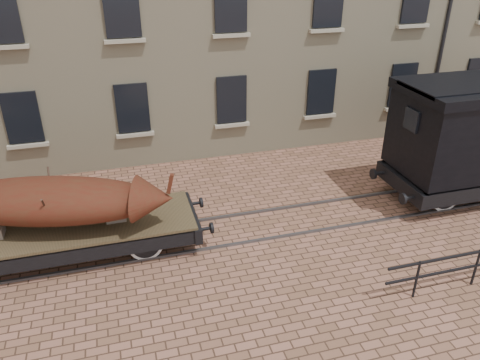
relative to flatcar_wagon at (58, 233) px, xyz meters
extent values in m
plane|color=brown|center=(4.87, 0.00, -0.73)|extent=(90.00, 90.00, 0.00)
cube|color=black|center=(-1.13, 4.96, 1.47)|extent=(1.10, 0.12, 1.70)
cube|color=#A79F88|center=(-1.13, 4.90, 0.52)|extent=(1.30, 0.18, 0.12)
cube|color=black|center=(2.37, 4.96, 1.47)|extent=(1.10, 0.12, 1.70)
cube|color=#A79F88|center=(2.37, 4.90, 0.52)|extent=(1.30, 0.18, 0.12)
cube|color=black|center=(5.87, 4.96, 1.47)|extent=(1.10, 0.12, 1.70)
cube|color=#A79F88|center=(5.87, 4.90, 0.52)|extent=(1.30, 0.18, 0.12)
cube|color=black|center=(9.37, 4.96, 1.47)|extent=(1.10, 0.12, 1.70)
cube|color=#A79F88|center=(9.37, 4.90, 0.52)|extent=(1.30, 0.18, 0.12)
cube|color=black|center=(12.87, 4.96, 1.47)|extent=(1.10, 0.12, 1.70)
cube|color=#A79F88|center=(12.87, 4.90, 0.52)|extent=(1.30, 0.18, 0.12)
cube|color=black|center=(16.37, 4.96, 1.47)|extent=(1.10, 0.12, 1.70)
cube|color=#A79F88|center=(16.37, 4.90, 0.52)|extent=(1.30, 0.18, 0.12)
cube|color=#A79F88|center=(-1.13, 4.90, 3.72)|extent=(1.30, 0.18, 0.12)
cube|color=black|center=(2.37, 4.96, 4.67)|extent=(1.10, 0.12, 1.70)
cube|color=#A79F88|center=(2.37, 4.90, 3.72)|extent=(1.30, 0.18, 0.12)
cube|color=black|center=(5.87, 4.96, 4.67)|extent=(1.10, 0.12, 1.70)
cube|color=#A79F88|center=(5.87, 4.90, 3.72)|extent=(1.30, 0.18, 0.12)
cube|color=black|center=(9.37, 4.96, 4.67)|extent=(1.10, 0.12, 1.70)
cube|color=#A79F88|center=(9.37, 4.90, 3.72)|extent=(1.30, 0.18, 0.12)
cube|color=#A79F88|center=(12.87, 4.90, 3.72)|extent=(1.30, 0.18, 0.12)
cube|color=#59595E|center=(4.87, -0.72, -0.70)|extent=(30.00, 0.08, 0.06)
cube|color=#59595E|center=(4.87, 0.72, -0.70)|extent=(30.00, 0.08, 0.06)
cylinder|color=black|center=(7.87, -3.80, -0.23)|extent=(0.06, 0.06, 1.00)
cylinder|color=black|center=(9.47, -3.80, -0.23)|extent=(0.06, 0.06, 1.00)
cube|color=brown|center=(0.00, 0.00, 0.13)|extent=(6.83, 2.00, 0.11)
cube|color=black|center=(0.00, -0.93, -0.09)|extent=(6.83, 0.15, 0.41)
cube|color=black|center=(0.00, 0.93, -0.09)|extent=(6.83, 0.15, 0.41)
cube|color=black|center=(3.41, 0.00, -0.09)|extent=(0.20, 2.09, 0.41)
cylinder|color=black|center=(3.67, -0.68, -0.09)|extent=(0.32, 0.09, 0.09)
cylinder|color=black|center=(3.82, -0.68, -0.09)|extent=(0.07, 0.29, 0.29)
cylinder|color=black|center=(3.67, 0.68, -0.09)|extent=(0.32, 0.09, 0.09)
cylinder|color=black|center=(3.82, 0.68, -0.09)|extent=(0.07, 0.29, 0.29)
cylinder|color=black|center=(2.09, 0.00, -0.29)|extent=(0.09, 1.73, 0.09)
cylinder|color=silver|center=(2.09, -0.72, -0.29)|extent=(0.87, 0.06, 0.87)
cylinder|color=black|center=(2.09, -0.72, -0.29)|extent=(0.72, 0.09, 0.72)
cube|color=black|center=(2.09, -0.83, -0.07)|extent=(0.82, 0.07, 0.09)
cylinder|color=silver|center=(2.09, 0.72, -0.29)|extent=(0.87, 0.06, 0.87)
cylinder|color=black|center=(2.09, 0.72, -0.29)|extent=(0.72, 0.09, 0.72)
cube|color=black|center=(2.09, 0.83, -0.07)|extent=(0.82, 0.07, 0.09)
cube|color=black|center=(0.00, 0.00, -0.23)|extent=(3.64, 0.05, 0.05)
cube|color=#655A4A|center=(1.46, 0.00, 0.31)|extent=(0.50, 0.46, 0.25)
ellipsoid|color=#4A170E|center=(-0.05, 0.00, 0.96)|extent=(5.65, 3.01, 1.08)
cone|color=#4A170E|center=(2.42, -0.66, 1.00)|extent=(1.16, 1.23, 1.02)
cube|color=#4A170E|center=(2.83, -0.77, 1.40)|extent=(0.24, 0.16, 0.52)
cylinder|color=#3F2D23|center=(-0.05, -0.44, 0.83)|extent=(0.05, 0.92, 1.31)
cylinder|color=#3F2D23|center=(-0.05, 0.44, 0.83)|extent=(0.05, 0.92, 1.31)
cube|color=black|center=(12.96, 1.13, -0.01)|extent=(6.18, 0.16, 0.46)
cube|color=black|center=(9.87, 0.00, -0.01)|extent=(0.23, 2.47, 0.46)
cylinder|color=black|center=(9.40, -0.82, -0.01)|extent=(0.08, 0.33, 0.33)
cylinder|color=black|center=(9.40, 0.82, -0.01)|extent=(0.08, 0.33, 0.33)
cylinder|color=black|center=(11.00, 0.00, -0.23)|extent=(0.10, 1.96, 0.10)
cylinder|color=silver|center=(11.00, -0.72, -0.23)|extent=(0.99, 0.07, 0.99)
cylinder|color=black|center=(11.00, -0.72, -0.23)|extent=(0.81, 0.10, 0.81)
cylinder|color=silver|center=(11.00, 0.72, -0.23)|extent=(0.99, 0.07, 0.99)
cylinder|color=black|center=(11.00, 0.72, -0.23)|extent=(0.81, 0.10, 0.81)
cube|color=black|center=(9.85, 0.00, 2.06)|extent=(0.08, 0.62, 0.62)
camera|label=1|loc=(1.75, -10.75, 6.64)|focal=35.00mm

